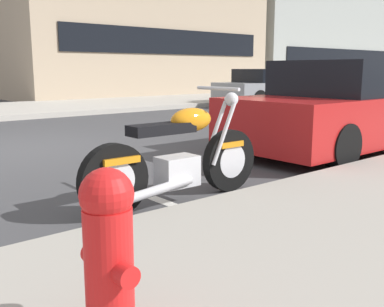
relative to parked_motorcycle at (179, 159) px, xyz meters
name	(u,v)px	position (x,y,z in m)	size (l,w,h in m)	color
ground_plane	(23,149)	(-0.13, 4.06, -0.44)	(260.00, 260.00, 0.00)	#3D3D3F
sidewalk_far_curb	(235,97)	(11.87, 10.93, -0.37)	(120.00, 5.00, 0.14)	#ADA89E
parking_stall_stripe	(153,198)	(-0.13, 0.29, -0.44)	(0.12, 2.20, 0.01)	silver
parked_motorcycle	(179,159)	(0.00, 0.00, 0.00)	(2.10, 0.62, 1.13)	black
parked_car_near_corner	(350,108)	(4.11, 0.62, 0.23)	(4.70, 1.90, 1.44)	#AD1919
car_opposite_curb	(270,88)	(10.32, 7.60, 0.19)	(4.40, 2.01, 1.32)	gray
fire_hydrant	(108,247)	(-1.77, -1.74, 0.10)	(0.24, 0.36, 0.76)	red
townhouse_near_left	(284,23)	(24.23, 18.25, 4.21)	(14.17, 10.11, 9.30)	#939993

